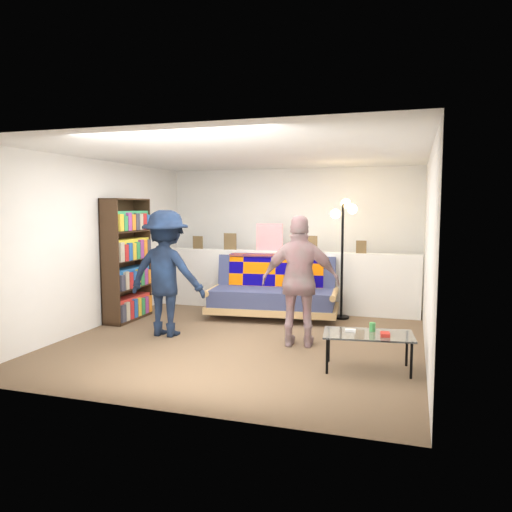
{
  "coord_description": "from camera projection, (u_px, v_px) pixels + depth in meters",
  "views": [
    {
      "loc": [
        2.08,
        -6.16,
        1.74
      ],
      "look_at": [
        0.0,
        0.4,
        1.05
      ],
      "focal_mm": 35.0,
      "sensor_mm": 36.0,
      "label": 1
    }
  ],
  "objects": [
    {
      "name": "person_right",
      "position": [
        300.0,
        281.0,
        6.15
      ],
      "size": [
        1.0,
        0.53,
        1.63
      ],
      "primitive_type": "imported",
      "rotation": [
        0.0,
        0.0,
        3.29
      ],
      "color": "#CA8288",
      "rests_on": "ground"
    },
    {
      "name": "person_left",
      "position": [
        166.0,
        273.0,
        6.68
      ],
      "size": [
        1.11,
        0.66,
        1.69
      ],
      "primitive_type": "imported",
      "rotation": [
        0.0,
        0.0,
        3.11
      ],
      "color": "black",
      "rests_on": "ground"
    },
    {
      "name": "bookshelf",
      "position": [
        127.0,
        264.0,
        7.6
      ],
      "size": [
        0.31,
        0.93,
        1.85
      ],
      "color": "black",
      "rests_on": "ground"
    },
    {
      "name": "ledge_decor",
      "position": [
        268.0,
        240.0,
        8.28
      ],
      "size": [
        2.97,
        0.02,
        0.45
      ],
      "color": "brown",
      "rests_on": "half_wall_ledge"
    },
    {
      "name": "room_shell",
      "position": [
        258.0,
        211.0,
        6.92
      ],
      "size": [
        4.6,
        5.05,
        2.45
      ],
      "color": "silver",
      "rests_on": "ground"
    },
    {
      "name": "ground",
      "position": [
        247.0,
        337.0,
        6.64
      ],
      "size": [
        5.0,
        5.0,
        0.0
      ],
      "primitive_type": "plane",
      "color": "brown",
      "rests_on": "ground"
    },
    {
      "name": "half_wall_ledge",
      "position": [
        281.0,
        281.0,
        8.3
      ],
      "size": [
        4.45,
        0.15,
        1.0
      ],
      "primitive_type": "cube",
      "color": "silver",
      "rests_on": "ground"
    },
    {
      "name": "floor_lamp",
      "position": [
        344.0,
        234.0,
        7.67
      ],
      "size": [
        0.41,
        0.33,
        1.85
      ],
      "color": "black",
      "rests_on": "ground"
    },
    {
      "name": "futon_sofa",
      "position": [
        275.0,
        292.0,
        7.8
      ],
      "size": [
        2.08,
        1.14,
        0.86
      ],
      "color": "tan",
      "rests_on": "ground"
    },
    {
      "name": "coffee_table",
      "position": [
        369.0,
        336.0,
        5.29
      ],
      "size": [
        0.99,
        0.63,
        0.49
      ],
      "color": "black",
      "rests_on": "ground"
    }
  ]
}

